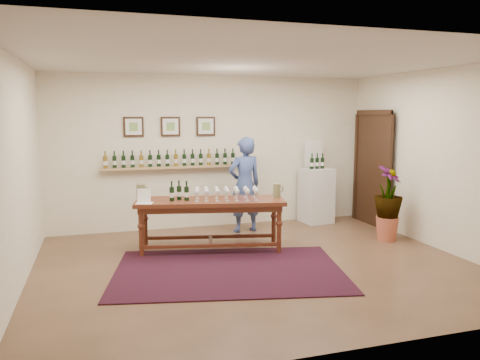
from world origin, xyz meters
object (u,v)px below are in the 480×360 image
object	(u,v)px
tasting_table	(210,207)
display_pedestal	(316,195)
potted_plant	(388,203)
person	(245,185)

from	to	relation	value
tasting_table	display_pedestal	xyz separation A→B (m)	(2.42, 1.27, -0.15)
tasting_table	potted_plant	bearing A→B (deg)	6.39
potted_plant	tasting_table	bearing A→B (deg)	174.39
potted_plant	person	bearing A→B (deg)	149.15
potted_plant	person	distance (m)	2.46
potted_plant	person	world-z (taller)	person
tasting_table	person	size ratio (longest dim) A/B	1.39
tasting_table	person	world-z (taller)	person
person	display_pedestal	bearing A→B (deg)	-176.71
display_pedestal	person	world-z (taller)	person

